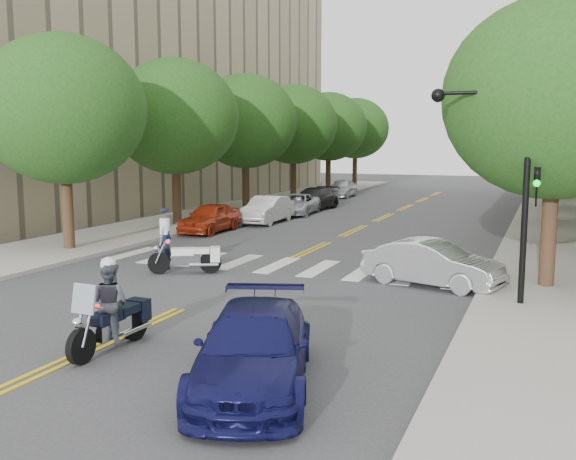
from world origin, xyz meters
The scene contains 27 objects.
ground centered at (0.00, 0.00, 0.00)m, with size 140.00×140.00×0.00m, color #38383A.
sidewalk_left centered at (-9.50, 22.00, 0.07)m, with size 5.00×60.00×0.15m, color #9E9991.
sidewalk_right centered at (9.50, 22.00, 0.07)m, with size 5.00×60.00×0.15m, color #9E9991.
building_left centered at (-26.00, 26.00, 12.00)m, with size 26.00×44.00×24.00m, color tan.
tree_l_0 centered at (-8.80, 6.00, 5.55)m, with size 6.40×6.40×8.45m.
tree_l_1 centered at (-8.80, 14.00, 5.55)m, with size 6.40×6.40×8.45m.
tree_l_2 centered at (-8.80, 22.00, 5.55)m, with size 6.40×6.40×8.45m.
tree_l_3 centered at (-8.80, 30.00, 5.55)m, with size 6.40×6.40×8.45m.
tree_l_4 centered at (-8.80, 38.00, 5.55)m, with size 6.40×6.40×8.45m.
tree_l_5 centered at (-8.80, 46.00, 5.55)m, with size 6.40×6.40×8.45m.
tree_r_0 centered at (8.80, 6.00, 5.55)m, with size 6.40×6.40×8.45m.
tree_r_1 centered at (8.80, 14.00, 5.55)m, with size 6.40×6.40×8.45m.
tree_r_2 centered at (8.80, 22.00, 5.55)m, with size 6.40×6.40×8.45m.
tree_r_3 centered at (8.80, 30.00, 5.55)m, with size 6.40×6.40×8.45m.
tree_r_4 centered at (8.80, 38.00, 5.55)m, with size 6.40×6.40×8.45m.
tree_r_5 centered at (8.80, 46.00, 5.55)m, with size 6.40×6.40×8.45m.
traffic_signal_pole centered at (7.72, 3.50, 3.72)m, with size 2.82×0.42×6.00m.
motorcycle_police centered at (0.42, -3.30, 0.89)m, with size 0.83×2.45×1.99m.
motorcycle_parked centered at (-2.11, 4.15, 0.54)m, with size 2.25×1.37×1.56m.
officer_standing centered at (-3.29, 4.42, 0.84)m, with size 0.61×0.40×1.68m, color black.
convertible centered at (5.59, 5.30, 0.69)m, with size 1.47×4.21×1.39m, color #BDBCBF.
sedan_blue centered at (4.04, -4.02, 0.70)m, with size 1.96×4.83×1.40m, color #101145.
parked_car_a centered at (-6.30, 12.92, 0.71)m, with size 1.67×4.15×1.41m, color #A32A11.
parked_car_b centered at (-5.20, 17.18, 0.72)m, with size 1.52×4.36×1.44m, color silver.
parked_car_c centered at (-5.20, 21.55, 0.61)m, with size 2.03×4.41×1.23m, color #ACADB4.
parked_car_d centered at (-5.20, 24.50, 0.70)m, with size 1.96×4.83×1.40m, color black.
parked_car_e centered at (-6.30, 34.00, 0.73)m, with size 1.72×4.27×1.46m, color #ADADB3.
Camera 1 is at (8.76, -13.96, 4.35)m, focal length 40.00 mm.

